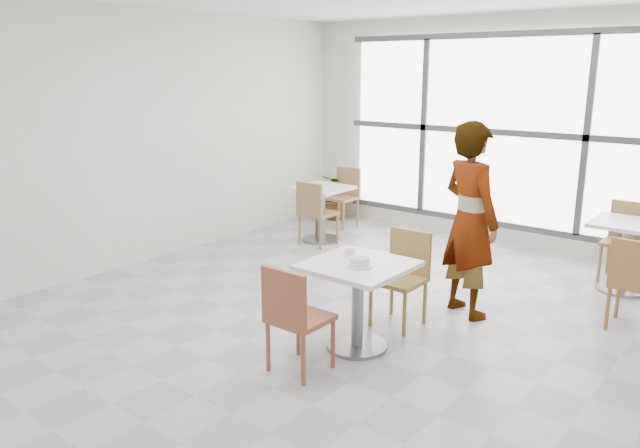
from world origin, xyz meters
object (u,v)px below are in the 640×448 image
Objects in this scene: bg_chair_left_near at (315,209)px; main_table at (358,289)px; person at (470,220)px; bg_table_right at (626,246)px; bg_chair_right_far at (626,236)px; bg_chair_right_near at (636,279)px; chair_near at (293,313)px; coffee_cup at (349,252)px; oatmeal_bowl at (360,261)px; bg_chair_left_far at (344,193)px; bg_table_left at (321,206)px; plant_left at (337,197)px; chair_far at (404,271)px.

main_table is at bearing 135.92° from bg_chair_left_near.
person is (0.37, 1.28, 0.40)m from main_table.
bg_table_right is 0.42m from bg_chair_right_far.
chair_near is at bearing 53.40° from bg_chair_right_near.
bg_chair_left_near is (-2.04, 2.02, -0.28)m from coffee_cup.
oatmeal_bowl is 1.32× the size of coffee_cup.
bg_chair_left_near is at bearing -72.41° from bg_chair_left_far.
bg_chair_right_far reaches higher than bg_table_left.
person is 2.78m from bg_chair_left_near.
bg_chair_right_far is at bearing -74.17° from bg_chair_right_near.
plant_left is at bearing 129.51° from oatmeal_bowl.
main_table is at bearing 134.11° from oatmeal_bowl.
bg_table_left is at bearing -172.89° from bg_table_right.
bg_chair_left_near is 3.72m from bg_chair_right_far.
person is 2.47× the size of bg_table_right.
chair_far is at bearing -44.14° from plant_left.
person is at bearing -34.67° from plant_left.
bg_chair_right_far is at bearing -3.31° from plant_left.
bg_chair_right_far is 4.24m from plant_left.
main_table is 0.92× the size of bg_chair_right_near.
bg_table_left and bg_table_right have the same top height.
coffee_cup is 3.16m from bg_table_left.
bg_table_left is 1.06× the size of plant_left.
bg_table_right is (1.35, 2.96, -0.31)m from oatmeal_bowl.
main_table is at bearing -46.16° from bg_table_left.
bg_chair_left_near and bg_chair_right_far have the same top height.
oatmeal_bowl is 0.32m from coffee_cup.
bg_chair_left_near reaches higher than oatmeal_bowl.
chair_far is 2.91m from bg_chair_right_far.
person reaches higher than chair_near.
bg_chair_right_far is at bearing 68.50° from main_table.
bg_chair_right_near is at bearing -8.76° from bg_table_left.
chair_near is at bearing 100.50° from person.
bg_table_left is 1.00× the size of bg_table_right.
oatmeal_bowl is 4.71m from plant_left.
plant_left is (-4.33, 0.66, -0.13)m from bg_table_right.
person is at bearing 161.25° from bg_chair_left_near.
oatmeal_bowl is 3.20m from bg_chair_left_near.
coffee_cup is at bearing -84.77° from chair_near.
bg_table_right is (1.52, 3.58, -0.01)m from chair_near.
bg_table_left is 1.27m from plant_left.
person reaches higher than bg_chair_right_far.
bg_chair_left_far is 4.58m from bg_chair_right_near.
bg_chair_right_far is at bearing 63.72° from chair_far.
coffee_cup is 4.40m from plant_left.
chair_far is at bearing 69.89° from coffee_cup.
coffee_cup is (-0.07, 0.82, 0.28)m from chair_near.
chair_near is 3.10m from bg_chair_right_near.
coffee_cup reaches higher than bg_table_right.
main_table is 0.92× the size of bg_chair_right_far.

